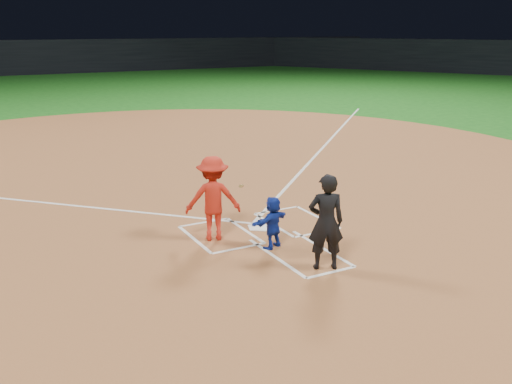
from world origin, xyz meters
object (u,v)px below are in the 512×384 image
umpire (326,222)px  catcher (273,222)px  home_plate (259,227)px  batter_at_plate (213,198)px

umpire → catcher: bearing=-52.3°
catcher → umpire: bearing=83.4°
umpire → home_plate: bearing=-66.1°
umpire → batter_at_plate: bearing=-39.6°
catcher → batter_at_plate: 1.39m
umpire → batter_at_plate: (-1.21, 2.41, -0.01)m
umpire → batter_at_plate: umpire is taller
home_plate → batter_at_plate: (-1.20, -0.15, 0.90)m
home_plate → batter_at_plate: batter_at_plate is taller
home_plate → catcher: bearing=74.3°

